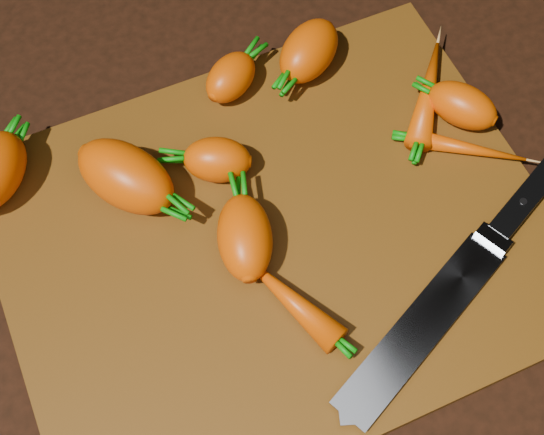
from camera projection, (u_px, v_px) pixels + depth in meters
name	position (u px, v px, depth m)	size (l,w,h in m)	color
ground	(276.00, 243.00, 0.72)	(2.00, 2.00, 0.01)	black
cutting_board	(276.00, 238.00, 0.71)	(0.50, 0.40, 0.01)	brown
carrot_1	(217.00, 160.00, 0.71)	(0.06, 0.04, 0.04)	#DC4900
carrot_2	(126.00, 176.00, 0.69)	(0.10, 0.06, 0.06)	#DC4900
carrot_3	(245.00, 237.00, 0.67)	(0.08, 0.05, 0.05)	#DC4900
carrot_4	(309.00, 51.00, 0.77)	(0.08, 0.05, 0.05)	#DC4900
carrot_5	(231.00, 77.00, 0.76)	(0.06, 0.04, 0.04)	#DC4900
carrot_6	(462.00, 106.00, 0.74)	(0.07, 0.04, 0.04)	#DC4900
carrot_7	(428.00, 93.00, 0.76)	(0.13, 0.03, 0.03)	#DC4900
carrot_8	(468.00, 149.00, 0.73)	(0.11, 0.02, 0.02)	#DC4900
carrot_9	(291.00, 300.00, 0.66)	(0.11, 0.03, 0.03)	#DC4900
knife	(435.00, 310.00, 0.66)	(0.32, 0.17, 0.02)	gray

